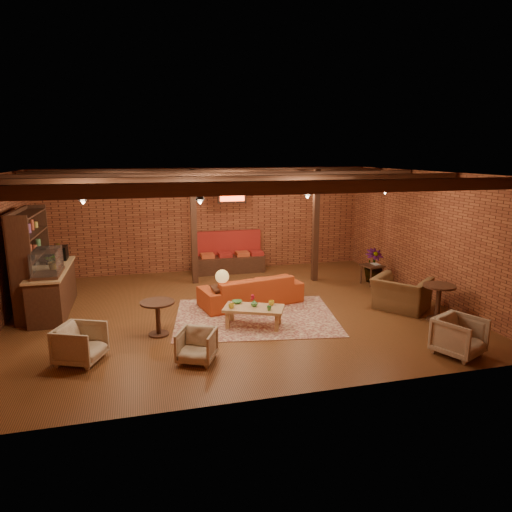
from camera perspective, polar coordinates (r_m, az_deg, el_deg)
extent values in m
plane|color=#3E270F|center=(10.86, -2.73, -6.82)|extent=(10.00, 10.00, 0.00)
cube|color=black|center=(10.24, -2.92, 10.30)|extent=(10.00, 8.00, 0.02)
cube|color=brown|center=(14.32, -6.06, 4.52)|extent=(10.00, 0.02, 3.20)
cube|color=brown|center=(6.68, 4.14, -5.03)|extent=(10.00, 0.02, 3.20)
cube|color=brown|center=(12.42, 20.42, 2.52)|extent=(0.02, 8.00, 3.20)
cylinder|color=black|center=(11.83, -4.47, 8.91)|extent=(9.60, 0.12, 0.12)
cube|color=black|center=(12.87, -7.79, 3.54)|extent=(0.16, 0.16, 3.20)
cube|color=black|center=(13.13, 7.47, 3.73)|extent=(0.16, 0.16, 3.20)
imported|color=#337F33|center=(11.65, -23.72, -0.31)|extent=(0.35, 0.39, 0.30)
cube|color=#FA4319|center=(13.45, -3.02, 7.26)|extent=(0.86, 0.06, 0.30)
cube|color=maroon|center=(10.44, -0.07, -7.59)|extent=(3.96, 3.26, 0.01)
imported|color=#A43916|center=(11.18, -0.64, -4.27)|extent=(2.63, 1.45, 0.72)
cube|color=#A06B4A|center=(9.77, -0.29, -6.57)|extent=(1.40, 1.08, 0.06)
cube|color=#A06B4A|center=(9.74, -3.58, -8.02)|extent=(0.08, 0.08, 0.37)
cube|color=#A06B4A|center=(9.57, 2.61, -8.39)|extent=(0.08, 0.08, 0.37)
cube|color=#A06B4A|center=(10.14, -3.01, -7.15)|extent=(0.08, 0.08, 0.37)
cube|color=#A06B4A|center=(9.98, 2.93, -7.49)|extent=(0.08, 0.08, 0.37)
imported|color=gold|center=(9.69, -3.10, -6.26)|extent=(0.16, 0.16, 0.10)
imported|color=#43883E|center=(9.55, 1.66, -6.54)|extent=(0.13, 0.13, 0.09)
imported|color=gold|center=(9.88, 1.94, -5.86)|extent=(0.16, 0.16, 0.10)
imported|color=#43883E|center=(10.01, -2.38, -5.75)|extent=(0.29, 0.29, 0.05)
imported|color=#43883E|center=(9.79, -0.24, -5.97)|extent=(0.16, 0.16, 0.12)
sphere|color=#B61329|center=(9.74, -0.24, -5.20)|extent=(0.10, 0.10, 0.10)
cube|color=black|center=(10.66, -4.24, -3.99)|extent=(0.51, 0.51, 0.05)
cylinder|color=black|center=(10.75, -4.21, -5.50)|extent=(0.04, 0.04, 0.55)
cylinder|color=olive|center=(10.65, -4.24, -3.81)|extent=(0.16, 0.16, 0.02)
cylinder|color=olive|center=(10.63, -4.25, -3.40)|extent=(0.05, 0.05, 0.23)
sphere|color=#C0832D|center=(10.59, -4.26, -2.56)|extent=(0.32, 0.32, 0.32)
cylinder|color=black|center=(9.44, -12.23, -5.70)|extent=(0.69, 0.69, 0.04)
cylinder|color=black|center=(9.55, -12.13, -7.65)|extent=(0.10, 0.10, 0.67)
cylinder|color=black|center=(9.67, -12.04, -9.51)|extent=(0.41, 0.41, 0.04)
imported|color=beige|center=(8.76, -21.12, -9.99)|extent=(0.92, 0.94, 0.75)
imported|color=beige|center=(8.31, -7.43, -10.88)|extent=(0.81, 0.80, 0.64)
imported|color=brown|center=(11.31, 17.74, -3.85)|extent=(1.35, 1.42, 1.05)
cube|color=black|center=(13.21, 14.34, -1.17)|extent=(0.61, 0.61, 0.05)
cylinder|color=black|center=(13.28, 14.27, -2.37)|extent=(0.05, 0.05, 0.53)
imported|color=black|center=(13.20, 14.35, -1.02)|extent=(0.24, 0.29, 0.03)
cylinder|color=black|center=(10.78, 21.97, -3.48)|extent=(0.70, 0.70, 0.04)
cylinder|color=black|center=(10.89, 21.80, -5.46)|extent=(0.11, 0.11, 0.76)
cylinder|color=black|center=(11.01, 21.64, -7.34)|extent=(0.42, 0.42, 0.04)
imported|color=beige|center=(9.25, 24.09, -8.95)|extent=(0.99, 0.97, 0.79)
imported|color=#4C7F4C|center=(13.37, 14.67, 2.82)|extent=(1.62, 1.62, 2.85)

